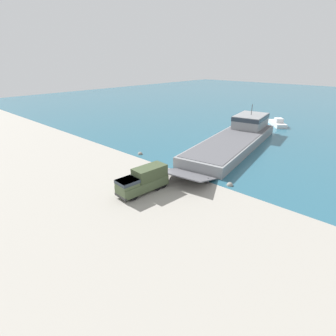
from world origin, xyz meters
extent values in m
plane|color=#9E998E|center=(0.00, 0.00, 0.00)|extent=(240.00, 240.00, 0.00)
cube|color=#285B70|center=(0.00, 94.90, 0.00)|extent=(240.00, 180.00, 0.01)
cube|color=gray|center=(-0.42, 22.20, 0.95)|extent=(13.82, 33.59, 1.91)
cube|color=#56565B|center=(-0.42, 22.20, 1.95)|extent=(12.92, 32.19, 0.08)
cube|color=gray|center=(-2.21, 33.30, 3.43)|extent=(7.49, 9.99, 3.05)
cube|color=#28333D|center=(-2.21, 33.30, 4.35)|extent=(7.68, 10.11, 0.91)
cylinder|color=#3F3F42|center=(-2.21, 33.30, 6.16)|extent=(0.16, 0.16, 2.40)
cube|color=#56565B|center=(2.66, 3.07, 0.99)|extent=(8.32, 7.28, 1.98)
cube|color=#475638|center=(0.42, -3.82, 1.08)|extent=(3.01, 7.63, 1.29)
cube|color=#475638|center=(0.21, -6.27, 2.17)|extent=(2.46, 2.72, 0.88)
cube|color=#28333D|center=(0.21, -6.27, 2.39)|extent=(2.53, 2.75, 0.44)
cube|color=#3C492E|center=(0.52, -2.55, 2.56)|extent=(2.69, 4.90, 1.67)
cube|color=#2D2D2D|center=(0.11, -7.45, 0.59)|extent=(2.46, 0.44, 0.32)
cylinder|color=black|center=(1.20, -6.20, 0.67)|extent=(0.51, 1.37, 1.34)
cylinder|color=black|center=(-0.75, -6.04, 0.67)|extent=(0.51, 1.37, 1.34)
cylinder|color=black|center=(1.54, -2.14, 0.67)|extent=(0.51, 1.37, 1.34)
cylinder|color=black|center=(-0.41, -1.98, 0.67)|extent=(0.51, 1.37, 1.34)
cylinder|color=black|center=(1.63, -1.05, 0.67)|extent=(0.51, 1.37, 1.34)
cylinder|color=black|center=(-0.32, -0.88, 0.67)|extent=(0.51, 1.37, 1.34)
cylinder|color=#475638|center=(-2.05, -2.63, 0.43)|extent=(0.14, 0.14, 0.86)
cylinder|color=#475638|center=(-2.07, -2.81, 0.43)|extent=(0.14, 0.14, 0.86)
cube|color=#475638|center=(-2.06, -2.72, 1.20)|extent=(0.28, 0.46, 0.68)
sphere|color=tan|center=(-2.06, -2.72, 1.65)|extent=(0.23, 0.23, 0.23)
cube|color=white|center=(-0.95, 47.83, 0.52)|extent=(6.84, 7.48, 1.03)
cube|color=silver|center=(-0.60, 47.40, 1.60)|extent=(2.88, 2.93, 1.13)
cylinder|color=#333338|center=(5.60, 4.37, 0.33)|extent=(0.31, 0.31, 0.66)
sphere|color=#333338|center=(5.60, 4.37, 0.75)|extent=(0.35, 0.35, 0.35)
cube|color=#4C4738|center=(-1.13, -5.59, 0.30)|extent=(0.63, 0.74, 0.60)
sphere|color=gray|center=(8.31, 6.01, 0.00)|extent=(0.93, 0.93, 0.93)
sphere|color=gray|center=(-11.42, 6.38, 0.00)|extent=(0.92, 0.92, 0.92)
camera|label=1|loc=(24.62, -25.35, 16.97)|focal=28.00mm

